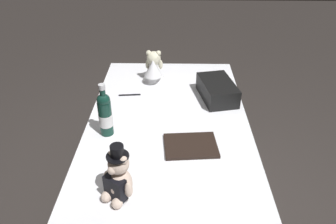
{
  "coord_description": "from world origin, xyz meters",
  "views": [
    {
      "loc": [
        -1.59,
        -0.03,
        1.88
      ],
      "look_at": [
        0.0,
        0.0,
        0.87
      ],
      "focal_mm": 35.47,
      "sensor_mm": 36.0,
      "label": 1
    }
  ],
  "objects_px": {
    "teddy_bear_bride": "(154,68)",
    "champagne_bottle": "(105,114)",
    "teddy_bear_groom": "(118,179)",
    "signing_pen": "(129,95)",
    "guestbook": "(191,146)",
    "gift_case_black": "(217,90)"
  },
  "relations": [
    {
      "from": "guestbook",
      "to": "gift_case_black",
      "type": "bearing_deg",
      "value": -24.92
    },
    {
      "from": "teddy_bear_groom",
      "to": "gift_case_black",
      "type": "bearing_deg",
      "value": -30.34
    },
    {
      "from": "teddy_bear_bride",
      "to": "champagne_bottle",
      "type": "bearing_deg",
      "value": 160.83
    },
    {
      "from": "champagne_bottle",
      "to": "guestbook",
      "type": "relative_size",
      "value": 1.11
    },
    {
      "from": "gift_case_black",
      "to": "teddy_bear_groom",
      "type": "bearing_deg",
      "value": 149.66
    },
    {
      "from": "teddy_bear_groom",
      "to": "signing_pen",
      "type": "xyz_separation_m",
      "value": [
        0.91,
        0.07,
        -0.1
      ]
    },
    {
      "from": "teddy_bear_groom",
      "to": "guestbook",
      "type": "height_order",
      "value": "teddy_bear_groom"
    },
    {
      "from": "gift_case_black",
      "to": "teddy_bear_bride",
      "type": "bearing_deg",
      "value": 60.46
    },
    {
      "from": "teddy_bear_groom",
      "to": "champagne_bottle",
      "type": "distance_m",
      "value": 0.5
    },
    {
      "from": "teddy_bear_groom",
      "to": "guestbook",
      "type": "xyz_separation_m",
      "value": [
        0.36,
        -0.33,
        -0.1
      ]
    },
    {
      "from": "teddy_bear_bride",
      "to": "signing_pen",
      "type": "height_order",
      "value": "teddy_bear_bride"
    },
    {
      "from": "teddy_bear_bride",
      "to": "signing_pen",
      "type": "distance_m",
      "value": 0.29
    },
    {
      "from": "teddy_bear_bride",
      "to": "champagne_bottle",
      "type": "relative_size",
      "value": 0.73
    },
    {
      "from": "signing_pen",
      "to": "champagne_bottle",
      "type": "bearing_deg",
      "value": 170.71
    },
    {
      "from": "signing_pen",
      "to": "gift_case_black",
      "type": "bearing_deg",
      "value": -91.8
    },
    {
      "from": "guestbook",
      "to": "signing_pen",
      "type": "bearing_deg",
      "value": 31.2
    },
    {
      "from": "champagne_bottle",
      "to": "signing_pen",
      "type": "bearing_deg",
      "value": -9.29
    },
    {
      "from": "teddy_bear_bride",
      "to": "guestbook",
      "type": "bearing_deg",
      "value": -162.81
    },
    {
      "from": "teddy_bear_groom",
      "to": "champagne_bottle",
      "type": "relative_size",
      "value": 0.9
    },
    {
      "from": "champagne_bottle",
      "to": "gift_case_black",
      "type": "distance_m",
      "value": 0.78
    },
    {
      "from": "signing_pen",
      "to": "guestbook",
      "type": "distance_m",
      "value": 0.68
    },
    {
      "from": "teddy_bear_groom",
      "to": "signing_pen",
      "type": "bearing_deg",
      "value": 4.42
    }
  ]
}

